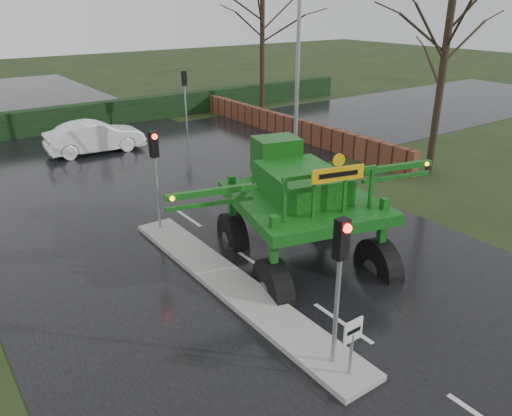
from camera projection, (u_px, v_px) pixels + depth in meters
ground at (342, 323)px, 12.33m from camera, size 140.00×140.00×0.00m
road_main at (163, 201)px, 19.81m from camera, size 14.00×80.00×0.02m
road_cross at (108, 164)px, 24.31m from camera, size 80.00×12.00×0.02m
median_island at (232, 285)px, 13.84m from camera, size 1.20×10.00×0.16m
hedge_row at (59, 119)px, 30.01m from camera, size 44.00×0.90×1.50m
brick_wall at (278, 123)px, 29.74m from camera, size 0.40×20.00×1.20m
keep_left_sign at (352, 338)px, 10.09m from camera, size 0.50×0.07×1.35m
traffic_signal_near at (340, 262)px, 9.87m from camera, size 0.26×0.33×3.52m
traffic_signal_mid at (155, 160)px, 16.24m from camera, size 0.26×0.33×3.52m
traffic_signal_far at (185, 87)px, 29.82m from camera, size 0.26×0.33×3.52m
street_light_right at (294, 32)px, 23.42m from camera, size 3.85×0.30×10.00m
tree_right_near at (445, 56)px, 21.02m from camera, size 5.60×5.60×9.64m
tree_right_far at (262, 15)px, 32.56m from camera, size 7.00×7.00×12.05m
crop_sprayer at (271, 214)px, 13.00m from camera, size 8.26×6.08×4.74m
white_sedan at (97, 152)px, 26.17m from camera, size 5.05×2.09×1.63m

